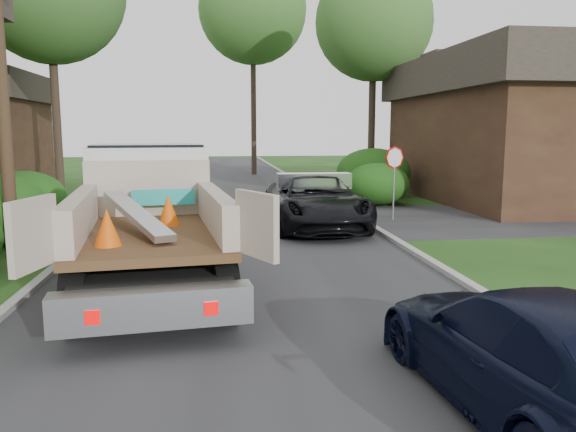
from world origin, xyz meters
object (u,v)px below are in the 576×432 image
(house_right, at_px, (534,127))
(navy_suv, at_px, (532,351))
(flatbed_truck, at_px, (149,205))
(black_pickup, at_px, (316,201))
(tree_center_far, at_px, (253,10))
(stop_sign, at_px, (394,167))
(tree_right_far, at_px, (374,22))

(house_right, xyz_separation_m, navy_suv, (-10.40, -17.71, -2.48))
(flatbed_truck, bearing_deg, house_right, 30.10)
(flatbed_truck, height_order, navy_suv, flatbed_truck)
(black_pickup, distance_m, navy_suv, 11.73)
(tree_center_far, bearing_deg, flatbed_truck, -98.40)
(stop_sign, distance_m, flatbed_truck, 9.54)
(tree_center_far, bearing_deg, tree_right_far, -61.19)
(tree_right_far, distance_m, tree_center_far, 11.68)
(house_right, xyz_separation_m, tree_center_far, (-11.00, 16.00, 7.82))
(black_pickup, relative_size, navy_suv, 1.26)
(tree_right_far, bearing_deg, flatbed_truck, -118.92)
(black_pickup, bearing_deg, navy_suv, -88.88)
(tree_center_far, xyz_separation_m, flatbed_truck, (-4.02, -27.23, -9.53))
(house_right, height_order, navy_suv, house_right)
(flatbed_truck, bearing_deg, black_pickup, 43.18)
(navy_suv, bearing_deg, black_pickup, -92.73)
(black_pickup, xyz_separation_m, navy_suv, (0.20, -11.72, -0.14))
(stop_sign, relative_size, house_right, 0.19)
(tree_right_far, bearing_deg, tree_center_far, 118.81)
(stop_sign, relative_size, flatbed_truck, 0.34)
(stop_sign, distance_m, house_right, 9.37)
(stop_sign, height_order, tree_center_far, tree_center_far)
(flatbed_truck, distance_m, navy_suv, 8.00)
(tree_center_far, distance_m, flatbed_truck, 29.13)
(black_pickup, height_order, navy_suv, black_pickup)
(navy_suv, bearing_deg, tree_right_far, -105.38)
(tree_center_far, relative_size, navy_suv, 3.13)
(tree_center_far, height_order, flatbed_truck, tree_center_far)
(flatbed_truck, bearing_deg, navy_suv, -61.21)
(stop_sign, relative_size, navy_suv, 0.53)
(stop_sign, bearing_deg, black_pickup, -160.55)
(tree_center_far, distance_m, black_pickup, 24.23)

